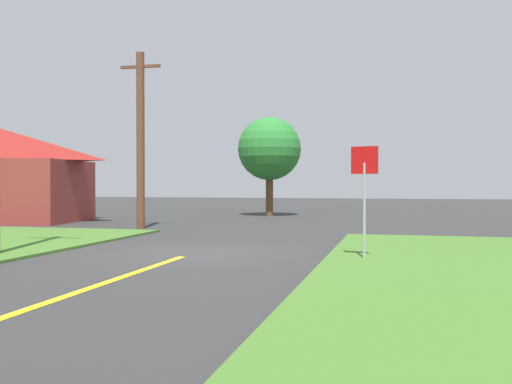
# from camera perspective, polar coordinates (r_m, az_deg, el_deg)

# --- Properties ---
(ground_plane) EXTENTS (120.00, 120.00, 0.00)m
(ground_plane) POSITION_cam_1_polar(r_m,az_deg,el_deg) (15.80, -6.21, -6.14)
(ground_plane) COLOR #2F2F2F
(stop_sign) EXTENTS (0.67, 0.19, 2.85)m
(stop_sign) POSITION_cam_1_polar(r_m,az_deg,el_deg) (14.11, 10.99, 1.03)
(stop_sign) COLOR #9EA0A8
(stop_sign) RESTS_ON ground
(utility_pole_mid) EXTENTS (1.80, 0.34, 7.52)m
(utility_pole_mid) POSITION_cam_1_polar(r_m,az_deg,el_deg) (24.48, -11.68, 5.34)
(utility_pole_mid) COLOR brown
(utility_pole_mid) RESTS_ON ground
(oak_tree_left) EXTENTS (3.78, 3.78, 5.93)m
(oak_tree_left) POSITION_cam_1_polar(r_m,az_deg,el_deg) (33.62, 1.38, 4.39)
(oak_tree_left) COLOR brown
(oak_tree_left) RESTS_ON ground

